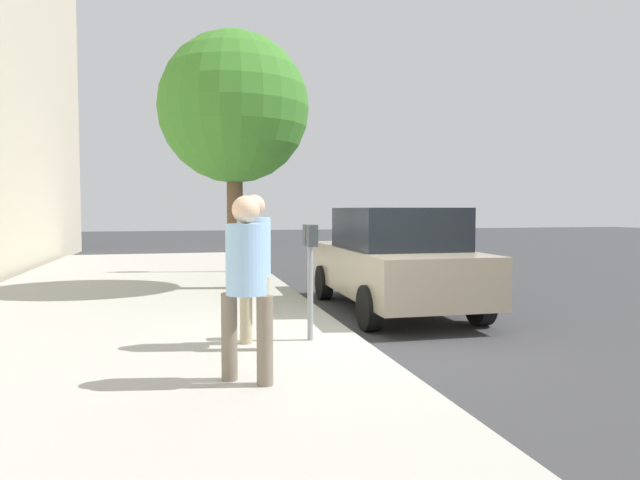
% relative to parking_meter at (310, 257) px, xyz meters
% --- Properties ---
extents(ground_plane, '(80.00, 80.00, 0.00)m').
position_rel_parking_meter_xyz_m(ground_plane, '(0.30, -0.65, -1.17)').
color(ground_plane, '#38383A').
rests_on(ground_plane, ground).
extents(sidewalk_slab, '(28.00, 6.00, 0.15)m').
position_rel_parking_meter_xyz_m(sidewalk_slab, '(0.30, 2.35, -1.09)').
color(sidewalk_slab, '#A8A59E').
rests_on(sidewalk_slab, ground_plane).
extents(parking_meter, '(0.36, 0.12, 1.41)m').
position_rel_parking_meter_xyz_m(parking_meter, '(0.00, 0.00, 0.00)').
color(parking_meter, gray).
rests_on(parking_meter, sidewalk_slab).
extents(pedestrian_at_meter, '(0.50, 0.38, 1.76)m').
position_rel_parking_meter_xyz_m(pedestrian_at_meter, '(-0.15, 0.70, 0.02)').
color(pedestrian_at_meter, tan).
rests_on(pedestrian_at_meter, sidewalk_slab).
extents(pedestrian_bystander, '(0.37, 0.45, 1.72)m').
position_rel_parking_meter_xyz_m(pedestrian_bystander, '(-1.48, 0.94, -0.01)').
color(pedestrian_bystander, '#726656').
rests_on(pedestrian_bystander, sidewalk_slab).
extents(parked_sedan_near, '(4.44, 2.05, 1.77)m').
position_rel_parking_meter_xyz_m(parked_sedan_near, '(2.31, -2.00, -0.27)').
color(parked_sedan_near, gray).
rests_on(parked_sedan_near, ground_plane).
extents(street_tree, '(2.99, 2.99, 5.12)m').
position_rel_parking_meter_xyz_m(street_tree, '(4.75, 0.46, 2.58)').
color(street_tree, brown).
rests_on(street_tree, sidewalk_slab).
extents(traffic_signal, '(0.24, 0.44, 3.60)m').
position_rel_parking_meter_xyz_m(traffic_signal, '(7.78, 0.21, 1.41)').
color(traffic_signal, black).
rests_on(traffic_signal, sidewalk_slab).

